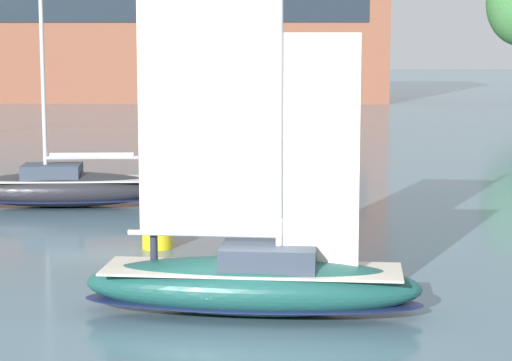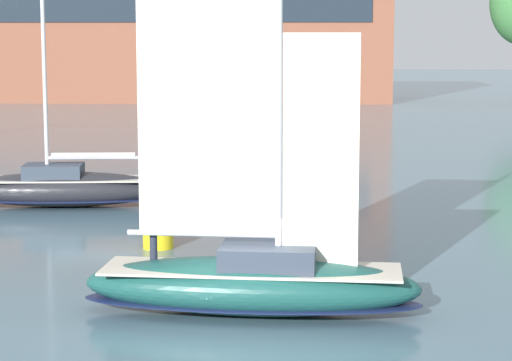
{
  "view_description": "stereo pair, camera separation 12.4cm",
  "coord_description": "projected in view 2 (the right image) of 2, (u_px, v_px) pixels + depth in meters",
  "views": [
    {
      "loc": [
        0.96,
        -24.83,
        7.02
      ],
      "look_at": [
        0.0,
        3.0,
        3.03
      ],
      "focal_mm": 70.0,
      "sensor_mm": 36.0,
      "label": 1
    },
    {
      "loc": [
        1.09,
        -24.82,
        7.02
      ],
      "look_at": [
        0.0,
        3.0,
        3.03
      ],
      "focal_mm": 70.0,
      "sensor_mm": 36.0,
      "label": 2
    }
  ],
  "objects": [
    {
      "name": "sailboat_moored_near_marina",
      "position": [
        64.0,
        187.0,
        41.76
      ],
      "size": [
        8.82,
        3.1,
        11.9
      ],
      "color": "#232328",
      "rests_on": "ground"
    },
    {
      "name": "ground_plane",
      "position": [
        251.0,
        314.0,
        25.59
      ],
      "size": [
        400.0,
        400.0,
        0.0
      ],
      "primitive_type": "plane",
      "color": "slate"
    },
    {
      "name": "waterfront_building",
      "position": [
        183.0,
        15.0,
        111.94
      ],
      "size": [
        47.1,
        15.16,
        19.08
      ],
      "color": "brown",
      "rests_on": "ground"
    },
    {
      "name": "sailboat_main",
      "position": [
        252.0,
        277.0,
        25.45
      ],
      "size": [
        8.88,
        3.01,
        12.01
      ],
      "color": "#194C47",
      "rests_on": "ground"
    },
    {
      "name": "channel_buoy",
      "position": [
        158.0,
        226.0,
        33.5
      ],
      "size": [
        1.03,
        1.03,
        1.87
      ],
      "color": "yellow",
      "rests_on": "ground"
    }
  ]
}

